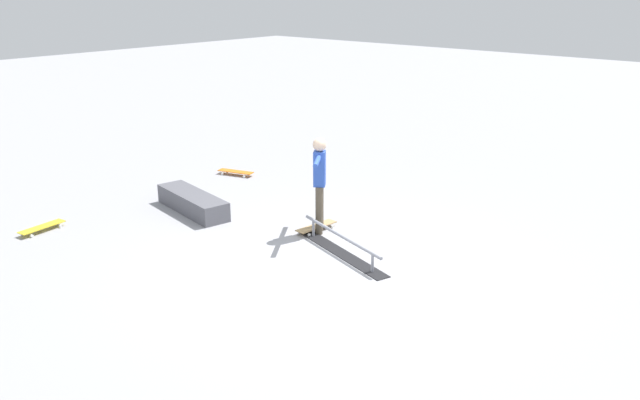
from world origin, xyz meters
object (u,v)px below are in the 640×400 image
(grind_rail, at_px, (341,245))
(skater_main, at_px, (320,178))
(loose_skateboard_yellow, at_px, (42,227))
(loose_skateboard_orange, at_px, (236,172))
(skateboard_main, at_px, (316,227))
(skate_ledge, at_px, (193,202))

(grind_rail, xyz_separation_m, skater_main, (0.84, -0.47, 0.81))
(loose_skateboard_yellow, bearing_deg, loose_skateboard_orange, -6.64)
(grind_rail, height_order, skater_main, skater_main)
(skateboard_main, xyz_separation_m, loose_skateboard_yellow, (3.50, 3.03, 0.00))
(grind_rail, relative_size, loose_skateboard_orange, 2.65)
(skateboard_main, distance_m, loose_skateboard_orange, 3.78)
(skateboard_main, bearing_deg, skate_ledge, -67.65)
(skate_ledge, relative_size, loose_skateboard_yellow, 2.22)
(grind_rail, distance_m, skateboard_main, 1.04)
(skater_main, height_order, skateboard_main, skater_main)
(grind_rail, distance_m, skater_main, 1.26)
(grind_rail, relative_size, skate_ledge, 1.20)
(skate_ledge, height_order, loose_skateboard_yellow, skate_ledge)
(skateboard_main, height_order, loose_skateboard_yellow, same)
(loose_skateboard_yellow, relative_size, loose_skateboard_orange, 0.99)
(skate_ledge, xyz_separation_m, skater_main, (-2.44, -0.71, 0.77))
(skater_main, height_order, loose_skateboard_orange, skater_main)
(grind_rail, bearing_deg, skateboard_main, -10.14)
(grind_rail, distance_m, skate_ledge, 3.29)
(grind_rail, bearing_deg, loose_skateboard_orange, -5.32)
(loose_skateboard_orange, bearing_deg, skateboard_main, -38.66)
(grind_rail, bearing_deg, skater_main, -11.62)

